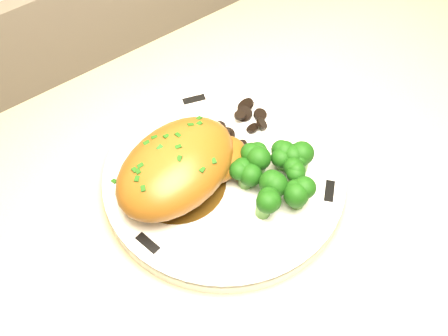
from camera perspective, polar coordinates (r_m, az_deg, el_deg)
counter at (r=1.17m, az=21.02°, el=-5.88°), size 2.19×0.72×1.07m
plate at (r=0.58m, az=0.00°, el=-1.06°), size 0.28×0.28×0.02m
rim_accent_0 at (r=0.64m, az=-3.06°, el=6.96°), size 0.03×0.02×0.00m
rim_accent_1 at (r=0.53m, az=-7.75°, el=-7.58°), size 0.01×0.03×0.00m
rim_accent_2 at (r=0.57m, az=10.66°, el=-2.32°), size 0.03×0.02×0.00m
gravy_pool at (r=0.57m, az=-4.72°, el=-1.49°), size 0.10×0.10×0.00m
chicken_breast at (r=0.55m, az=-4.38°, el=0.19°), size 0.16×0.13×0.05m
mushroom_pile at (r=0.60m, az=0.97°, el=3.96°), size 0.08×0.06×0.02m
broccoli_florets at (r=0.55m, az=5.44°, el=-0.70°), size 0.09×0.08×0.03m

